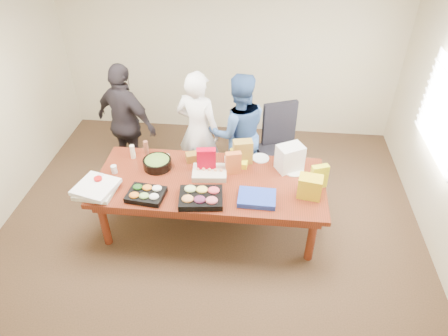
# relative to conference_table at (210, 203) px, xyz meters

# --- Properties ---
(floor) EXTENTS (5.50, 5.00, 0.02)m
(floor) POSITION_rel_conference_table_xyz_m (0.00, 0.00, -0.39)
(floor) COLOR #47301E
(floor) RESTS_ON ground
(ceiling) EXTENTS (5.50, 5.00, 0.02)m
(ceiling) POSITION_rel_conference_table_xyz_m (0.00, 0.00, 2.33)
(ceiling) COLOR white
(ceiling) RESTS_ON wall_back
(wall_back) EXTENTS (5.50, 0.04, 2.70)m
(wall_back) POSITION_rel_conference_table_xyz_m (0.00, 2.50, 0.98)
(wall_back) COLOR beige
(wall_back) RESTS_ON floor
(window_panel) EXTENTS (0.03, 1.40, 1.10)m
(window_panel) POSITION_rel_conference_table_xyz_m (2.72, 0.60, 1.12)
(window_panel) COLOR white
(window_panel) RESTS_ON wall_right
(window_blinds) EXTENTS (0.04, 1.36, 1.00)m
(window_blinds) POSITION_rel_conference_table_xyz_m (2.68, 0.60, 1.12)
(window_blinds) COLOR beige
(window_blinds) RESTS_ON wall_right
(conference_table) EXTENTS (2.80, 1.20, 0.75)m
(conference_table) POSITION_rel_conference_table_xyz_m (0.00, 0.00, 0.00)
(conference_table) COLOR #4C1C0F
(conference_table) RESTS_ON floor
(office_chair) EXTENTS (0.77, 0.77, 1.17)m
(office_chair) POSITION_rel_conference_table_xyz_m (0.84, 0.98, 0.21)
(office_chair) COLOR black
(office_chair) RESTS_ON floor
(person_center) EXTENTS (0.75, 0.61, 1.77)m
(person_center) POSITION_rel_conference_table_xyz_m (-0.27, 0.90, 0.51)
(person_center) COLOR white
(person_center) RESTS_ON floor
(person_right) EXTENTS (0.97, 0.84, 1.73)m
(person_right) POSITION_rel_conference_table_xyz_m (0.28, 0.95, 0.49)
(person_right) COLOR #345996
(person_right) RESTS_ON floor
(person_left) EXTENTS (1.12, 0.84, 1.76)m
(person_left) POSITION_rel_conference_table_xyz_m (-1.33, 1.01, 0.51)
(person_left) COLOR black
(person_left) RESTS_ON floor
(veggie_tray) EXTENTS (0.45, 0.37, 0.06)m
(veggie_tray) POSITION_rel_conference_table_xyz_m (-0.70, -0.38, 0.41)
(veggie_tray) COLOR black
(veggie_tray) RESTS_ON conference_table
(fruit_tray) EXTENTS (0.54, 0.44, 0.08)m
(fruit_tray) POSITION_rel_conference_table_xyz_m (-0.05, -0.38, 0.41)
(fruit_tray) COLOR black
(fruit_tray) RESTS_ON conference_table
(sheet_cake) EXTENTS (0.44, 0.35, 0.07)m
(sheet_cake) POSITION_rel_conference_table_xyz_m (-0.02, 0.10, 0.41)
(sheet_cake) COLOR beige
(sheet_cake) RESTS_ON conference_table
(salad_bowl) EXTENTS (0.40, 0.40, 0.12)m
(salad_bowl) POSITION_rel_conference_table_xyz_m (-0.70, 0.20, 0.43)
(salad_bowl) COLOR black
(salad_bowl) RESTS_ON conference_table
(chip_bag_blue) EXTENTS (0.44, 0.33, 0.06)m
(chip_bag_blue) POSITION_rel_conference_table_xyz_m (0.59, -0.31, 0.41)
(chip_bag_blue) COLOR #1F38AA
(chip_bag_blue) RESTS_ON conference_table
(chip_bag_red) EXTENTS (0.24, 0.13, 0.34)m
(chip_bag_red) POSITION_rel_conference_table_xyz_m (-0.06, 0.17, 0.54)
(chip_bag_red) COLOR #B3001A
(chip_bag_red) RESTS_ON conference_table
(chip_bag_yellow) EXTENTS (0.22, 0.14, 0.30)m
(chip_bag_yellow) POSITION_rel_conference_table_xyz_m (1.30, 0.02, 0.53)
(chip_bag_yellow) COLOR yellow
(chip_bag_yellow) RESTS_ON conference_table
(chip_bag_orange) EXTENTS (0.21, 0.13, 0.30)m
(chip_bag_orange) POSITION_rel_conference_table_xyz_m (0.27, 0.19, 0.52)
(chip_bag_orange) COLOR #CB612A
(chip_bag_orange) RESTS_ON conference_table
(mayo_jar) EXTENTS (0.11, 0.11, 0.13)m
(mayo_jar) POSITION_rel_conference_table_xyz_m (-0.03, 0.31, 0.44)
(mayo_jar) COLOR white
(mayo_jar) RESTS_ON conference_table
(mustard_bottle) EXTENTS (0.08, 0.08, 0.19)m
(mustard_bottle) POSITION_rel_conference_table_xyz_m (0.24, 0.43, 0.47)
(mustard_bottle) COLOR yellow
(mustard_bottle) RESTS_ON conference_table
(dressing_bottle) EXTENTS (0.06, 0.06, 0.19)m
(dressing_bottle) POSITION_rel_conference_table_xyz_m (-0.91, 0.49, 0.47)
(dressing_bottle) COLOR brown
(dressing_bottle) RESTS_ON conference_table
(ranch_bottle) EXTENTS (0.07, 0.07, 0.19)m
(ranch_bottle) POSITION_rel_conference_table_xyz_m (-1.06, 0.37, 0.47)
(ranch_bottle) COLOR #FDF6CE
(ranch_bottle) RESTS_ON conference_table
(banana_bunch) EXTENTS (0.23, 0.15, 0.07)m
(banana_bunch) POSITION_rel_conference_table_xyz_m (0.33, 0.33, 0.41)
(banana_bunch) COLOR yellow
(banana_bunch) RESTS_ON conference_table
(bread_loaf) EXTENTS (0.31, 0.21, 0.11)m
(bread_loaf) POSITION_rel_conference_table_xyz_m (-0.22, 0.40, 0.43)
(bread_loaf) COLOR brown
(bread_loaf) RESTS_ON conference_table
(kraft_bag) EXTENTS (0.27, 0.19, 0.32)m
(kraft_bag) POSITION_rel_conference_table_xyz_m (0.37, 0.42, 0.53)
(kraft_bag) COLOR olive
(kraft_bag) RESTS_ON conference_table
(red_cup) EXTENTS (0.11, 0.11, 0.13)m
(red_cup) POSITION_rel_conference_table_xyz_m (-1.30, -0.25, 0.44)
(red_cup) COLOR #AF1010
(red_cup) RESTS_ON conference_table
(clear_cup_a) EXTENTS (0.09, 0.09, 0.11)m
(clear_cup_a) POSITION_rel_conference_table_xyz_m (-1.30, -0.17, 0.43)
(clear_cup_a) COLOR silver
(clear_cup_a) RESTS_ON conference_table
(clear_cup_b) EXTENTS (0.08, 0.08, 0.10)m
(clear_cup_b) POSITION_rel_conference_table_xyz_m (-1.21, 0.03, 0.43)
(clear_cup_b) COLOR silver
(clear_cup_b) RESTS_ON conference_table
(pizza_box_lower) EXTENTS (0.47, 0.47, 0.05)m
(pizza_box_lower) POSITION_rel_conference_table_xyz_m (-1.30, -0.33, 0.40)
(pizza_box_lower) COLOR beige
(pizza_box_lower) RESTS_ON conference_table
(pizza_box_upper) EXTENTS (0.54, 0.54, 0.05)m
(pizza_box_upper) POSITION_rel_conference_table_xyz_m (-1.30, -0.35, 0.45)
(pizza_box_upper) COLOR white
(pizza_box_upper) RESTS_ON pizza_box_lower
(plate_a) EXTENTS (0.26, 0.26, 0.01)m
(plate_a) POSITION_rel_conference_table_xyz_m (1.03, 0.29, 0.38)
(plate_a) COLOR white
(plate_a) RESTS_ON conference_table
(plate_b) EXTENTS (0.26, 0.26, 0.01)m
(plate_b) POSITION_rel_conference_table_xyz_m (0.60, 0.52, 0.38)
(plate_b) COLOR white
(plate_b) RESTS_ON conference_table
(dip_bowl_a) EXTENTS (0.21, 0.21, 0.07)m
(dip_bowl_a) POSITION_rel_conference_table_xyz_m (0.22, 0.42, 0.41)
(dip_bowl_a) COLOR beige
(dip_bowl_a) RESTS_ON conference_table
(dip_bowl_b) EXTENTS (0.17, 0.17, 0.06)m
(dip_bowl_b) POSITION_rel_conference_table_xyz_m (-0.64, 0.37, 0.40)
(dip_bowl_b) COLOR beige
(dip_bowl_b) RESTS_ON conference_table
(grocery_bag_white) EXTENTS (0.38, 0.35, 0.34)m
(grocery_bag_white) POSITION_rel_conference_table_xyz_m (0.97, 0.34, 0.54)
(grocery_bag_white) COLOR silver
(grocery_bag_white) RESTS_ON conference_table
(grocery_bag_yellow) EXTENTS (0.30, 0.23, 0.27)m
(grocery_bag_yellow) POSITION_rel_conference_table_xyz_m (1.18, -0.17, 0.51)
(grocery_bag_yellow) COLOR gold
(grocery_bag_yellow) RESTS_ON conference_table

